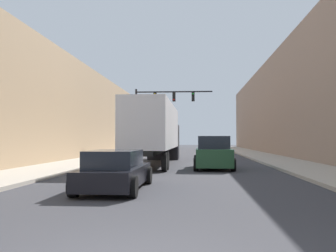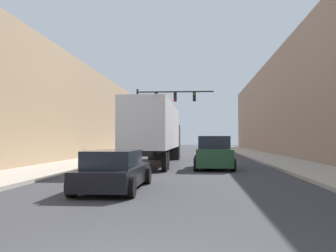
% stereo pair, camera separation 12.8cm
% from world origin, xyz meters
% --- Properties ---
extents(sidewalk_right, '(3.37, 80.00, 0.15)m').
position_xyz_m(sidewalk_right, '(6.96, 30.00, 0.07)').
color(sidewalk_right, '#B2A899').
rests_on(sidewalk_right, ground).
extents(sidewalk_left, '(3.37, 80.00, 0.15)m').
position_xyz_m(sidewalk_left, '(-6.96, 30.00, 0.07)').
color(sidewalk_left, '#B2A899').
rests_on(sidewalk_left, ground).
extents(building_right, '(6.00, 80.00, 10.40)m').
position_xyz_m(building_right, '(11.65, 30.00, 5.20)').
color(building_right, '#997A66').
rests_on(building_right, ground).
extents(building_left, '(6.00, 80.00, 8.12)m').
position_xyz_m(building_left, '(-11.65, 30.00, 4.06)').
color(building_left, tan).
rests_on(building_left, ground).
extents(semi_truck, '(2.46, 13.92, 3.85)m').
position_xyz_m(semi_truck, '(-1.82, 20.14, 2.22)').
color(semi_truck, silver).
rests_on(semi_truck, ground).
extents(sedan_car, '(1.96, 4.66, 1.31)m').
position_xyz_m(sedan_car, '(-1.77, 7.53, 0.63)').
color(sedan_car, black).
rests_on(sedan_car, ground).
extents(suv_car, '(2.17, 4.55, 1.84)m').
position_xyz_m(suv_car, '(1.82, 16.46, 0.86)').
color(suv_car, '#234C2D').
rests_on(suv_car, ground).
extents(traffic_signal_gantry, '(7.66, 0.35, 6.65)m').
position_xyz_m(traffic_signal_gantry, '(-3.06, 32.09, 4.79)').
color(traffic_signal_gantry, black).
rests_on(traffic_signal_gantry, ground).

